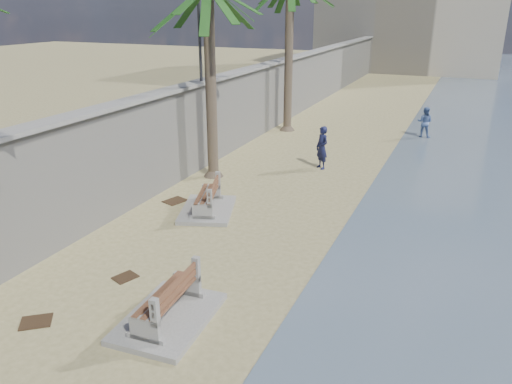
% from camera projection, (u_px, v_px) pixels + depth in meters
% --- Properties ---
extents(ground_plane, '(140.00, 140.00, 0.00)m').
position_uv_depth(ground_plane, '(131.00, 376.00, 9.33)').
color(ground_plane, tan).
extents(seawall, '(0.45, 70.00, 3.50)m').
position_uv_depth(seawall, '(272.00, 96.00, 27.83)').
color(seawall, gray).
rests_on(seawall, ground_plane).
extents(wall_cap, '(0.80, 70.00, 0.12)m').
position_uv_depth(wall_cap, '(272.00, 63.00, 27.19)').
color(wall_cap, gray).
rests_on(wall_cap, seawall).
extents(end_building, '(18.00, 12.00, 14.00)m').
position_uv_depth(end_building, '(414.00, 0.00, 52.26)').
color(end_building, '#B7AA93').
rests_on(end_building, ground_plane).
extents(bench_near, '(1.86, 2.61, 1.05)m').
position_uv_depth(bench_near, '(168.00, 303.00, 10.81)').
color(bench_near, gray).
rests_on(bench_near, ground_plane).
extents(bench_far, '(2.36, 2.84, 1.02)m').
position_uv_depth(bench_far, '(207.00, 199.00, 16.62)').
color(bench_far, gray).
rests_on(bench_far, ground_plane).
extents(streetlight, '(0.28, 0.28, 5.12)m').
position_uv_depth(streetlight, '(198.00, 1.00, 19.20)').
color(streetlight, '#2D2D33').
rests_on(streetlight, wall_cap).
extents(person_a, '(0.90, 0.87, 2.08)m').
position_uv_depth(person_a, '(322.00, 145.00, 20.85)').
color(person_a, '#15173A').
rests_on(person_a, ground_plane).
extents(person_b, '(0.91, 0.74, 1.76)m').
position_uv_depth(person_b, '(425.00, 120.00, 25.93)').
color(person_b, '#486196').
rests_on(person_b, ground_plane).
extents(debris_b, '(0.84, 0.81, 0.03)m').
position_uv_depth(debris_b, '(36.00, 322.00, 10.90)').
color(debris_b, '#382616').
rests_on(debris_b, ground_plane).
extents(debris_c, '(0.80, 0.89, 0.03)m').
position_uv_depth(debris_c, '(175.00, 201.00, 17.64)').
color(debris_c, '#382616').
rests_on(debris_c, ground_plane).
extents(debris_d, '(0.62, 0.69, 0.03)m').
position_uv_depth(debris_d, '(125.00, 277.00, 12.69)').
color(debris_d, '#382616').
rests_on(debris_d, ground_plane).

